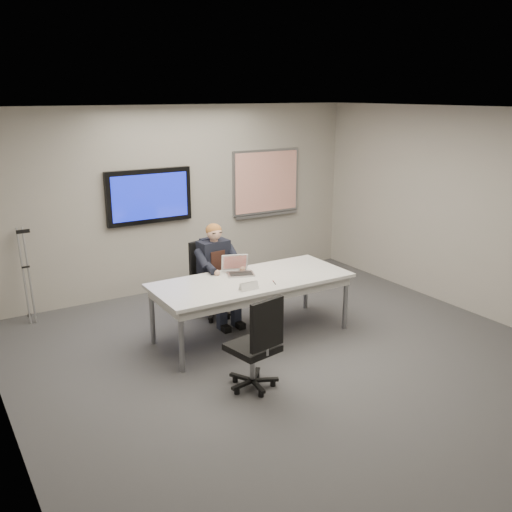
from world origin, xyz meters
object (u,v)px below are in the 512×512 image
office_chair_near (255,360)px  laptop (238,269)px  conference_table (252,285)px  seated_person (220,284)px  office_chair_far (211,293)px

office_chair_near → laptop: 1.64m
conference_table → office_chair_near: (-0.66, -1.17, -0.35)m
seated_person → office_chair_near: bearing=-111.8°
office_chair_near → laptop: bearing=-123.8°
laptop → seated_person: bearing=121.7°
conference_table → seated_person: seated_person is taller
conference_table → office_chair_near: office_chair_near is taller
seated_person → laptop: 0.46m
office_chair_far → laptop: size_ratio=2.52×
conference_table → office_chair_near: size_ratio=2.41×
seated_person → laptop: seated_person is taller
conference_table → office_chair_far: bearing=98.3°
seated_person → laptop: size_ratio=3.18×
office_chair_far → laptop: bearing=-98.2°
office_chair_far → office_chair_near: (-0.53, -2.04, -0.01)m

